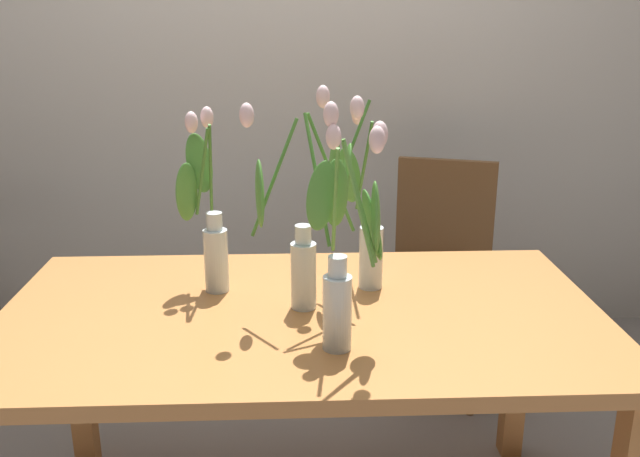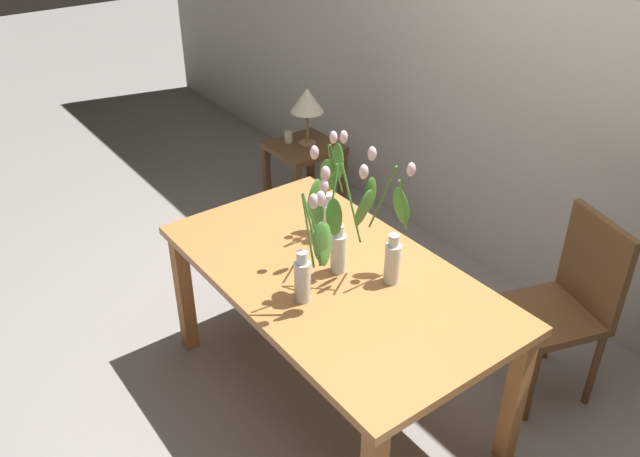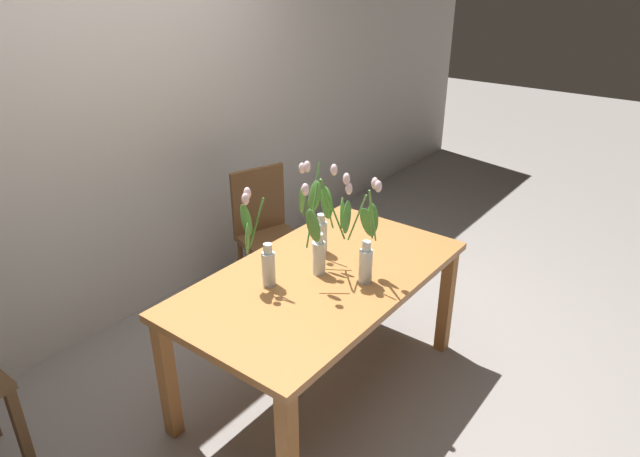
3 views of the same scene
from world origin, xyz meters
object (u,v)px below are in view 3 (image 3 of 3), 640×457
object	(u,v)px
tulip_vase_2	(365,243)
dining_chair	(266,227)
dining_table	(321,290)
tulip_vase_1	(317,222)
tulip_vase_0	(323,236)
tulip_vase_3	(262,253)

from	to	relation	value
tulip_vase_2	dining_chair	bearing A→B (deg)	66.90
dining_table	tulip_vase_1	distance (m)	0.37
tulip_vase_0	tulip_vase_3	xyz separation A→B (m)	(-0.27, 0.17, -0.04)
dining_table	tulip_vase_2	bearing A→B (deg)	-63.05
dining_table	tulip_vase_1	size ratio (longest dim) A/B	2.78
tulip_vase_2	dining_chair	xyz separation A→B (m)	(0.48, 1.12, -0.42)
dining_table	tulip_vase_2	xyz separation A→B (m)	(0.10, -0.20, 0.30)
tulip_vase_0	tulip_vase_2	bearing A→B (deg)	-67.51
dining_chair	tulip_vase_0	bearing A→B (deg)	-121.37
tulip_vase_3	dining_chair	xyz separation A→B (m)	(0.83, 0.75, -0.39)
tulip_vase_0	dining_chair	bearing A→B (deg)	58.63
tulip_vase_0	dining_chair	distance (m)	1.16
tulip_vase_0	dining_chair	world-z (taller)	tulip_vase_0
tulip_vase_2	tulip_vase_3	size ratio (longest dim) A/B	1.05
tulip_vase_3	dining_chair	world-z (taller)	tulip_vase_3
tulip_vase_2	tulip_vase_1	bearing A→B (deg)	78.60
tulip_vase_1	dining_chair	distance (m)	0.96
tulip_vase_1	dining_table	bearing A→B (deg)	-136.94
tulip_vase_0	tulip_vase_2	size ratio (longest dim) A/B	1.06
dining_table	tulip_vase_0	distance (m)	0.31
dining_table	dining_chair	world-z (taller)	dining_chair
tulip_vase_3	tulip_vase_0	bearing A→B (deg)	-31.76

